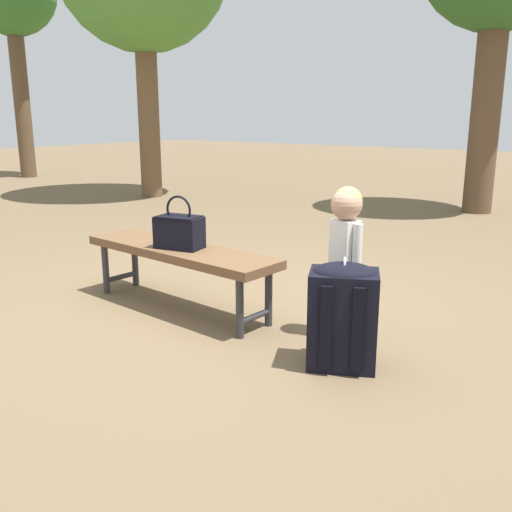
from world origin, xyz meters
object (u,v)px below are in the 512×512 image
at_px(park_bench, 179,255).
at_px(backpack_large, 343,312).
at_px(handbag, 179,230).
at_px(child_standing, 346,238).

distance_m(park_bench, backpack_large, 1.39).
relative_size(handbag, child_standing, 0.39).
height_order(child_standing, backpack_large, child_standing).
bearing_deg(handbag, backpack_large, -5.56).
distance_m(child_standing, backpack_large, 0.54).
distance_m(handbag, backpack_large, 1.39).
height_order(handbag, child_standing, child_standing).
xyz_separation_m(handbag, child_standing, (1.15, 0.26, 0.05)).
height_order(park_bench, handbag, handbag).
relative_size(park_bench, backpack_large, 2.62).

